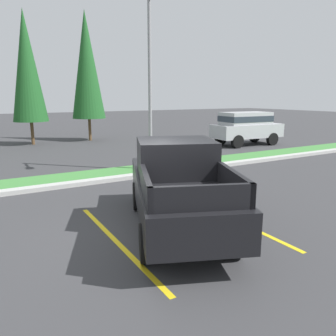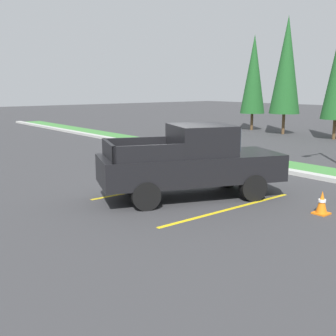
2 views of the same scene
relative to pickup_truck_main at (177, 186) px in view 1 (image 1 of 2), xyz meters
The scene contains 11 objects.
ground_plane 1.38m from the pickup_truck_main, behind, with size 120.00×120.00×0.00m, color #38383A.
parking_line_near 1.88m from the pickup_truck_main, behind, with size 0.12×4.80×0.01m, color yellow.
parking_line_far 1.85m from the pickup_truck_main, ahead, with size 0.12×4.80×0.01m, color yellow.
curb_strip 5.24m from the pickup_truck_main, 100.06° to the left, with size 56.00×0.40×0.15m, color #B2B2AD.
grass_median 6.32m from the pickup_truck_main, 98.29° to the left, with size 56.00×1.80×0.06m, color #42843D.
pickup_truck_main is the anchor object (origin of this frame).
suv_distant 14.70m from the pickup_truck_main, 41.02° to the left, with size 4.69×2.16×2.10m.
street_light 6.93m from the pickup_truck_main, 68.08° to the left, with size 0.24×1.49×6.86m.
cypress_tree_right_inner 17.19m from the pickup_truck_main, 92.69° to the left, with size 2.17×2.17×8.34m.
cypress_tree_rightmost 17.62m from the pickup_truck_main, 79.70° to the left, with size 2.27×2.27×8.74m.
traffic_cone 3.64m from the pickup_truck_main, 23.59° to the left, with size 0.36×0.36×0.60m.
Camera 1 is at (-3.08, -6.55, 3.11)m, focal length 35.80 mm.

